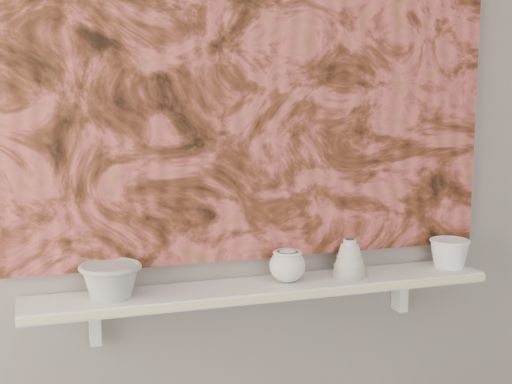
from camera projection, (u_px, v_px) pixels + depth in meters
name	position (u px, v px, depth m)	size (l,w,h in m)	color
wall_back	(254.00, 140.00, 2.13)	(3.60, 3.60, 0.00)	gray
shelf	(264.00, 289.00, 2.11)	(1.40, 0.18, 0.03)	silver
shelf_stripe	(275.00, 298.00, 2.02)	(1.40, 0.01, 0.02)	beige
bracket_left	(95.00, 323.00, 2.04)	(0.03, 0.06, 0.12)	silver
bracket_right	(400.00, 292.00, 2.33)	(0.03, 0.06, 0.12)	silver
painting	(256.00, 76.00, 2.09)	(1.50, 0.03, 1.10)	#5E2D19
house_motif	(392.00, 174.00, 2.26)	(0.09, 0.00, 0.08)	black
bowl_grey	(111.00, 280.00, 1.97)	(0.17, 0.17, 0.10)	#9C9D9A
cup_cream	(287.00, 266.00, 2.12)	(0.11, 0.11, 0.10)	beige
bell_vessel	(349.00, 258.00, 2.18)	(0.11, 0.11, 0.12)	beige
bowl_white	(449.00, 253.00, 2.29)	(0.13, 0.13, 0.09)	white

